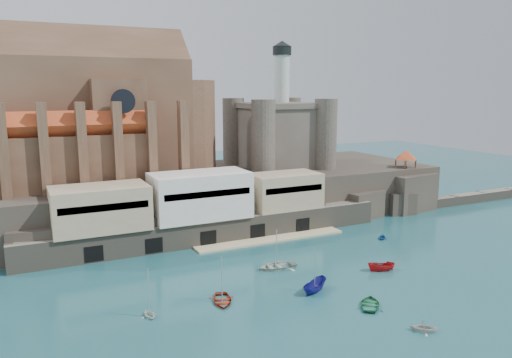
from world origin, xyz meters
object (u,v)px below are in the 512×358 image
(pavilion, at_px, (406,156))
(boat_2, at_px, (314,291))
(boat_1, at_px, (424,331))
(castle_keep, at_px, (278,131))
(boat_0, at_px, (222,302))
(church, at_px, (101,119))

(pavilion, distance_m, boat_2, 57.54)
(boat_2, bearing_deg, boat_1, 170.66)
(boat_2, bearing_deg, castle_keep, -50.60)
(boat_0, bearing_deg, boat_2, 6.53)
(boat_1, bearing_deg, castle_keep, 25.37)
(boat_0, bearing_deg, castle_keep, 71.16)
(boat_1, bearing_deg, boat_0, 83.64)
(boat_0, relative_size, boat_1, 1.60)
(castle_keep, relative_size, boat_2, 5.66)
(boat_0, xyz_separation_m, boat_1, (18.28, -18.19, 0.00))
(church, relative_size, pavilion, 7.34)
(boat_1, distance_m, boat_2, 16.52)
(pavilion, relative_size, boat_2, 1.24)
(church, bearing_deg, pavilion, -13.48)
(pavilion, xyz_separation_m, boat_2, (-45.86, -32.33, -12.73))
(castle_keep, relative_size, boat_1, 8.91)
(boat_1, bearing_deg, boat_2, 56.95)
(castle_keep, xyz_separation_m, pavilion, (25.92, -15.08, -5.59))
(church, xyz_separation_m, pavilion, (66.13, -15.85, -9.40))
(boat_2, bearing_deg, boat_0, 51.27)
(boat_2, bearing_deg, church, -4.98)
(pavilion, bearing_deg, boat_2, -144.82)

